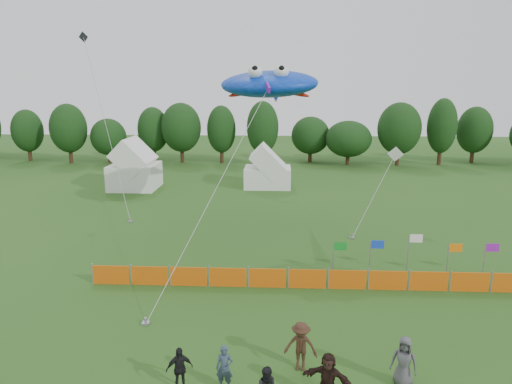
{
  "coord_description": "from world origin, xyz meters",
  "views": [
    {
      "loc": [
        0.98,
        -14.27,
        9.91
      ],
      "look_at": [
        0.0,
        6.0,
        5.2
      ],
      "focal_mm": 32.0,
      "sensor_mm": 36.0,
      "label": 1
    }
  ],
  "objects_px": {
    "spectator_a": "(225,368)",
    "spectator_c": "(301,346)",
    "barrier_fence": "(307,279)",
    "spectator_e": "(404,362)",
    "tent_left": "(135,168)",
    "spectator_d": "(179,369)",
    "spectator_f": "(328,378)",
    "stingray_kite": "(269,84)",
    "tent_right": "(268,171)"
  },
  "relations": [
    {
      "from": "spectator_a",
      "to": "spectator_c",
      "type": "distance_m",
      "value": 2.86
    },
    {
      "from": "barrier_fence",
      "to": "spectator_e",
      "type": "distance_m",
      "value": 8.04
    },
    {
      "from": "tent_left",
      "to": "spectator_c",
      "type": "relative_size",
      "value": 2.47
    },
    {
      "from": "spectator_a",
      "to": "spectator_d",
      "type": "xyz_separation_m",
      "value": [
        -1.5,
        -0.08,
        -0.02
      ]
    },
    {
      "from": "spectator_c",
      "to": "barrier_fence",
      "type": "bearing_deg",
      "value": 94.34
    },
    {
      "from": "spectator_f",
      "to": "spectator_d",
      "type": "bearing_deg",
      "value": -164.49
    },
    {
      "from": "spectator_a",
      "to": "spectator_e",
      "type": "bearing_deg",
      "value": 9.56
    },
    {
      "from": "tent_left",
      "to": "barrier_fence",
      "type": "bearing_deg",
      "value": -54.97
    },
    {
      "from": "spectator_e",
      "to": "stingray_kite",
      "type": "bearing_deg",
      "value": 129.32
    },
    {
      "from": "barrier_fence",
      "to": "spectator_f",
      "type": "relative_size",
      "value": 12.79
    },
    {
      "from": "spectator_d",
      "to": "spectator_f",
      "type": "xyz_separation_m",
      "value": [
        4.85,
        -0.38,
        0.08
      ]
    },
    {
      "from": "spectator_d",
      "to": "spectator_f",
      "type": "bearing_deg",
      "value": -28.02
    },
    {
      "from": "spectator_d",
      "to": "spectator_e",
      "type": "height_order",
      "value": "spectator_e"
    },
    {
      "from": "spectator_d",
      "to": "stingray_kite",
      "type": "height_order",
      "value": "stingray_kite"
    },
    {
      "from": "tent_left",
      "to": "spectator_d",
      "type": "bearing_deg",
      "value": -70.23
    },
    {
      "from": "barrier_fence",
      "to": "spectator_d",
      "type": "relative_size",
      "value": 14.19
    },
    {
      "from": "tent_left",
      "to": "barrier_fence",
      "type": "height_order",
      "value": "tent_left"
    },
    {
      "from": "stingray_kite",
      "to": "spectator_d",
      "type": "bearing_deg",
      "value": -98.41
    },
    {
      "from": "spectator_a",
      "to": "stingray_kite",
      "type": "relative_size",
      "value": 0.07
    },
    {
      "from": "spectator_e",
      "to": "barrier_fence",
      "type": "bearing_deg",
      "value": 133.39
    },
    {
      "from": "barrier_fence",
      "to": "stingray_kite",
      "type": "height_order",
      "value": "stingray_kite"
    },
    {
      "from": "tent_right",
      "to": "stingray_kite",
      "type": "relative_size",
      "value": 0.22
    },
    {
      "from": "stingray_kite",
      "to": "spectator_f",
      "type": "bearing_deg",
      "value": -82.78
    },
    {
      "from": "tent_left",
      "to": "spectator_c",
      "type": "height_order",
      "value": "tent_left"
    },
    {
      "from": "spectator_e",
      "to": "spectator_f",
      "type": "bearing_deg",
      "value": -137.18
    },
    {
      "from": "spectator_a",
      "to": "spectator_f",
      "type": "distance_m",
      "value": 3.39
    },
    {
      "from": "spectator_a",
      "to": "spectator_e",
      "type": "xyz_separation_m",
      "value": [
        6.0,
        0.49,
        0.1
      ]
    },
    {
      "from": "barrier_fence",
      "to": "spectator_f",
      "type": "distance_m",
      "value": 8.49
    },
    {
      "from": "spectator_a",
      "to": "spectator_d",
      "type": "distance_m",
      "value": 1.5
    },
    {
      "from": "tent_left",
      "to": "spectator_a",
      "type": "xyz_separation_m",
      "value": [
        12.45,
        -30.38,
        -1.23
      ]
    },
    {
      "from": "tent_right",
      "to": "stingray_kite",
      "type": "bearing_deg",
      "value": -88.37
    },
    {
      "from": "barrier_fence",
      "to": "spectator_a",
      "type": "xyz_separation_m",
      "value": [
        -3.22,
        -8.02,
        0.29
      ]
    },
    {
      "from": "tent_left",
      "to": "tent_right",
      "type": "bearing_deg",
      "value": 5.68
    },
    {
      "from": "spectator_d",
      "to": "stingray_kite",
      "type": "xyz_separation_m",
      "value": [
        2.59,
        17.51,
        9.27
      ]
    },
    {
      "from": "barrier_fence",
      "to": "spectator_c",
      "type": "relative_size",
      "value": 11.94
    },
    {
      "from": "tent_left",
      "to": "spectator_a",
      "type": "distance_m",
      "value": 32.85
    },
    {
      "from": "spectator_c",
      "to": "tent_left",
      "type": "bearing_deg",
      "value": 127.01
    },
    {
      "from": "spectator_c",
      "to": "spectator_e",
      "type": "relative_size",
      "value": 1.02
    },
    {
      "from": "tent_left",
      "to": "spectator_d",
      "type": "distance_m",
      "value": 32.39
    },
    {
      "from": "tent_left",
      "to": "spectator_e",
      "type": "height_order",
      "value": "tent_left"
    },
    {
      "from": "tent_right",
      "to": "tent_left",
      "type": "bearing_deg",
      "value": -174.32
    },
    {
      "from": "spectator_e",
      "to": "spectator_f",
      "type": "distance_m",
      "value": 2.81
    },
    {
      "from": "tent_left",
      "to": "spectator_c",
      "type": "bearing_deg",
      "value": -62.74
    },
    {
      "from": "spectator_c",
      "to": "spectator_d",
      "type": "height_order",
      "value": "spectator_c"
    },
    {
      "from": "spectator_c",
      "to": "spectator_e",
      "type": "xyz_separation_m",
      "value": [
        3.42,
        -0.74,
        -0.02
      ]
    },
    {
      "from": "tent_right",
      "to": "stingray_kite",
      "type": "distance_m",
      "value": 16.54
    },
    {
      "from": "spectator_a",
      "to": "stingray_kite",
      "type": "bearing_deg",
      "value": 91.36
    },
    {
      "from": "spectator_a",
      "to": "tent_right",
      "type": "bearing_deg",
      "value": 93.69
    },
    {
      "from": "tent_right",
      "to": "barrier_fence",
      "type": "height_order",
      "value": "tent_right"
    },
    {
      "from": "spectator_a",
      "to": "stingray_kite",
      "type": "height_order",
      "value": "stingray_kite"
    }
  ]
}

